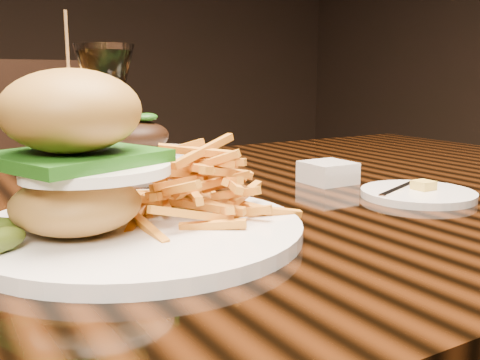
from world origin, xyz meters
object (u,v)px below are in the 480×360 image
wine_glass (106,88)px  far_dish (140,153)px  chair_far (59,211)px  dining_table (204,253)px  burger_plate (130,182)px

wine_glass → far_dish: (0.15, 0.29, -0.13)m
far_dish → chair_far: (-0.03, 0.56, -0.23)m
dining_table → burger_plate: bearing=-139.8°
dining_table → wine_glass: wine_glass is taller
burger_plate → far_dish: size_ratio=1.18×
burger_plate → far_dish: 0.49m
chair_far → burger_plate: bearing=-115.5°
wine_glass → far_dish: size_ratio=0.70×
far_dish → dining_table: bearing=-96.6°
burger_plate → chair_far: burger_plate is taller
dining_table → wine_glass: bearing=162.7°
dining_table → wine_glass: (-0.12, 0.04, 0.23)m
wine_glass → chair_far: size_ratio=0.21×
dining_table → burger_plate: burger_plate is taller
wine_glass → far_dish: bearing=62.2°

